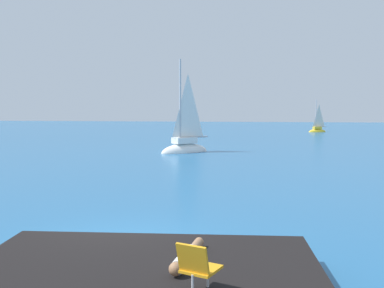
{
  "coord_description": "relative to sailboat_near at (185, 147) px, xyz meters",
  "views": [
    {
      "loc": [
        3.01,
        -10.34,
        3.32
      ],
      "look_at": [
        -0.36,
        16.43,
        0.98
      ],
      "focal_mm": 42.04,
      "sensor_mm": 36.0,
      "label": 1
    }
  ],
  "objects": [
    {
      "name": "ground_plane",
      "position": [
        1.43,
        -20.81,
        -0.39
      ],
      "size": [
        160.0,
        160.0,
        0.0
      ],
      "primitive_type": "plane",
      "color": "#236093"
    },
    {
      "name": "boulder_seaward",
      "position": [
        3.21,
        -21.32,
        -0.39
      ],
      "size": [
        1.12,
        1.15,
        0.51
      ],
      "primitive_type": "cube",
      "rotation": [
        0.01,
        -0.01,
        0.92
      ],
      "color": "black",
      "rests_on": "ground"
    },
    {
      "name": "boulder_inland",
      "position": [
        2.51,
        -21.71,
        -0.39
      ],
      "size": [
        1.1,
        0.95,
        0.76
      ],
      "primitive_type": "cube",
      "rotation": [
        0.16,
        -0.16,
        0.15
      ],
      "color": "black",
      "rests_on": "ground"
    },
    {
      "name": "sailboat_near",
      "position": [
        0.0,
        0.0,
        0.0
      ],
      "size": [
        3.65,
        3.44,
        7.13
      ],
      "rotation": [
        0.0,
        0.0,
        3.87
      ],
      "color": "white",
      "rests_on": "ground"
    },
    {
      "name": "sailboat_far",
      "position": [
        12.93,
        25.92,
        -0.15
      ],
      "size": [
        2.44,
        1.63,
        4.41
      ],
      "rotation": [
        0.0,
        0.0,
        3.54
      ],
      "color": "yellow",
      "rests_on": "ground"
    },
    {
      "name": "person_sunbather",
      "position": [
        3.39,
        -23.6,
        0.3
      ],
      "size": [
        0.4,
        1.76,
        0.25
      ],
      "rotation": [
        0.0,
        0.0,
        1.45
      ],
      "color": "white",
      "rests_on": "shore_ledge"
    },
    {
      "name": "beach_chair",
      "position": [
        3.73,
        -24.88,
        0.62
      ],
      "size": [
        0.67,
        0.73,
        0.8
      ],
      "rotation": [
        0.0,
        0.0,
        1.18
      ],
      "color": "orange",
      "rests_on": "shore_ledge"
    }
  ]
}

